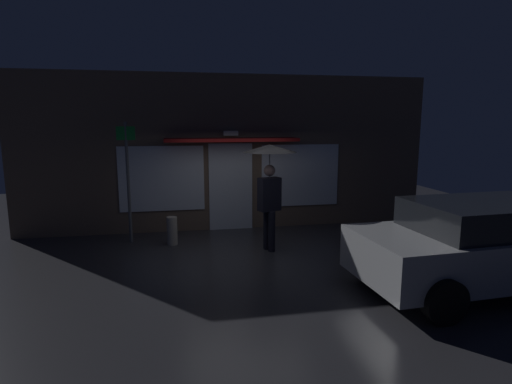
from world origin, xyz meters
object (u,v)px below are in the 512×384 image
at_px(person_with_umbrella, 270,171).
at_px(parked_car, 485,244).
at_px(street_sign_post, 128,176).
at_px(sidewalk_bollard, 172,231).

height_order(person_with_umbrella, parked_car, person_with_umbrella).
distance_m(street_sign_post, sidewalk_bollard, 1.57).
xyz_separation_m(person_with_umbrella, sidewalk_bollard, (-2.05, 0.80, -1.40)).
distance_m(person_with_umbrella, parked_car, 4.13).
bearing_deg(sidewalk_bollard, street_sign_post, 158.60).
distance_m(person_with_umbrella, sidewalk_bollard, 2.61).
relative_size(parked_car, sidewalk_bollard, 6.85).
bearing_deg(parked_car, sidewalk_bollard, 142.81).
xyz_separation_m(parked_car, sidewalk_bollard, (-5.07, 3.44, -0.43)).
height_order(parked_car, street_sign_post, street_sign_post).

